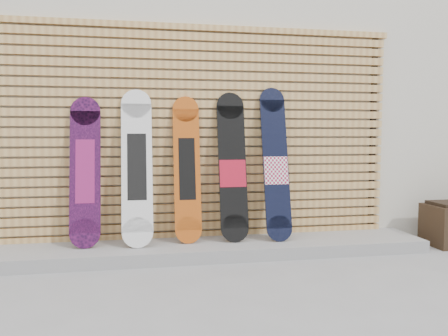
{
  "coord_description": "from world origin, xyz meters",
  "views": [
    {
      "loc": [
        -0.64,
        -3.52,
        1.18
      ],
      "look_at": [
        0.14,
        0.75,
        0.85
      ],
      "focal_mm": 35.0,
      "sensor_mm": 36.0,
      "label": 1
    }
  ],
  "objects": [
    {
      "name": "ground",
      "position": [
        0.0,
        0.0,
        0.0
      ],
      "size": [
        80.0,
        80.0,
        0.0
      ],
      "primitive_type": "plane",
      "color": "gray",
      "rests_on": "ground"
    },
    {
      "name": "snowboard_4",
      "position": [
        0.67,
        0.75,
        0.88
      ],
      "size": [
        0.26,
        0.38,
        1.55
      ],
      "color": "black",
      "rests_on": "concrete_step"
    },
    {
      "name": "slat_wall",
      "position": [
        -0.15,
        0.97,
        1.21
      ],
      "size": [
        4.26,
        0.08,
        2.29
      ],
      "color": "tan",
      "rests_on": "ground"
    },
    {
      "name": "snowboard_2",
      "position": [
        -0.23,
        0.8,
        0.84
      ],
      "size": [
        0.26,
        0.3,
        1.45
      ],
      "color": "#B34D13",
      "rests_on": "concrete_step"
    },
    {
      "name": "snowboard_3",
      "position": [
        0.23,
        0.78,
        0.86
      ],
      "size": [
        0.28,
        0.33,
        1.5
      ],
      "color": "black",
      "rests_on": "concrete_step"
    },
    {
      "name": "snowboard_1",
      "position": [
        -0.72,
        0.76,
        0.87
      ],
      "size": [
        0.29,
        0.38,
        1.51
      ],
      "color": "white",
      "rests_on": "concrete_step"
    },
    {
      "name": "building",
      "position": [
        0.5,
        3.5,
        1.8
      ],
      "size": [
        12.0,
        5.0,
        3.6
      ],
      "primitive_type": "cube",
      "color": "beige",
      "rests_on": "ground"
    },
    {
      "name": "concrete_step",
      "position": [
        -0.15,
        0.68,
        0.06
      ],
      "size": [
        4.6,
        0.7,
        0.12
      ],
      "primitive_type": "cube",
      "color": "gray",
      "rests_on": "ground"
    },
    {
      "name": "snowboard_0",
      "position": [
        -1.2,
        0.79,
        0.83
      ],
      "size": [
        0.28,
        0.31,
        1.43
      ],
      "color": "black",
      "rests_on": "concrete_step"
    }
  ]
}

